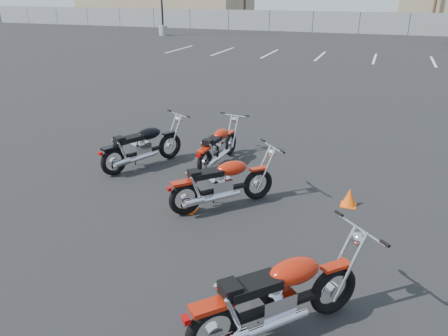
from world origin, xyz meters
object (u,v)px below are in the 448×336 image
(motorcycle_front_red, at_px, (218,146))
(motorcycle_rear_red, at_px, (278,297))
(motorcycle_second_black, at_px, (143,146))
(motorcycle_third_red, at_px, (223,183))

(motorcycle_front_red, bearing_deg, motorcycle_rear_red, -61.93)
(motorcycle_second_black, distance_m, motorcycle_third_red, 2.57)
(motorcycle_third_red, height_order, motorcycle_rear_red, motorcycle_rear_red)
(motorcycle_second_black, bearing_deg, motorcycle_rear_red, -44.76)
(motorcycle_rear_red, bearing_deg, motorcycle_front_red, 118.07)
(motorcycle_front_red, height_order, motorcycle_second_black, motorcycle_second_black)
(motorcycle_front_red, bearing_deg, motorcycle_second_black, -154.74)
(motorcycle_second_black, distance_m, motorcycle_rear_red, 5.52)
(motorcycle_second_black, xyz_separation_m, motorcycle_third_red, (2.28, -1.19, -0.00))
(motorcycle_third_red, bearing_deg, motorcycle_rear_red, -58.69)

